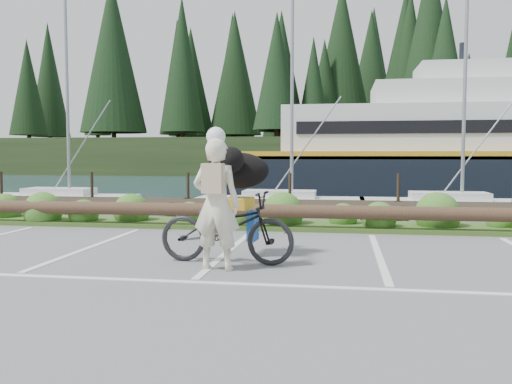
% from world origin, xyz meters
% --- Properties ---
extents(ground, '(72.00, 72.00, 0.00)m').
position_xyz_m(ground, '(0.00, 0.00, 0.00)').
color(ground, '#5A5B5D').
extents(harbor_backdrop, '(170.00, 160.00, 30.00)m').
position_xyz_m(harbor_backdrop, '(0.40, 78.42, -0.00)').
color(harbor_backdrop, '#1C3543').
rests_on(harbor_backdrop, ground).
extents(vegetation_strip, '(34.00, 1.60, 0.10)m').
position_xyz_m(vegetation_strip, '(0.00, 5.30, 0.05)').
color(vegetation_strip, '#3D5B21').
rests_on(vegetation_strip, ground).
extents(log_rail, '(32.00, 0.30, 0.60)m').
position_xyz_m(log_rail, '(0.00, 4.60, 0.00)').
color(log_rail, '#443021').
rests_on(log_rail, ground).
extents(bicycle, '(2.22, 0.93, 1.14)m').
position_xyz_m(bicycle, '(0.18, 0.94, 0.57)').
color(bicycle, black).
rests_on(bicycle, ground).
extents(cyclist, '(0.75, 0.52, 1.95)m').
position_xyz_m(cyclist, '(0.14, 0.44, 0.98)').
color(cyclist, beige).
rests_on(cyclist, ground).
extents(dog, '(0.60, 1.09, 0.61)m').
position_xyz_m(dog, '(0.24, 1.64, 1.44)').
color(dog, black).
rests_on(dog, bicycle).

